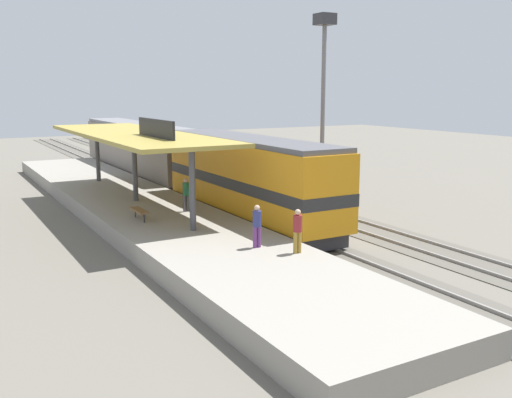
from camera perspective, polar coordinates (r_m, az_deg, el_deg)
ground_plane at (r=35.72m, az=-1.63°, el=-0.55°), size 120.00×120.00×0.00m
track_near at (r=34.84m, az=-4.54°, el=-0.82°), size 3.20×110.00×0.16m
track_far at (r=36.98m, az=1.92°, el=-0.11°), size 3.20×110.00×0.16m
platform at (r=33.11m, az=-11.77°, el=-0.90°), size 6.00×44.00×0.90m
station_canopy at (r=32.45m, az=-11.99°, el=6.15°), size 5.20×18.00×4.70m
platform_bench at (r=27.98m, az=-11.47°, el=-1.15°), size 0.44×1.70×0.50m
locomotive at (r=30.22m, az=-0.73°, el=2.00°), size 2.93×14.43×4.44m
passenger_carriage_single at (r=46.68m, az=-11.54°, el=4.79°), size 2.90×20.00×4.24m
freight_car at (r=42.18m, az=-2.62°, el=3.91°), size 2.80×12.00×3.54m
light_mast at (r=37.65m, az=6.74°, el=12.81°), size 1.10×1.10×11.70m
person_waiting at (r=21.85m, az=4.14°, el=-2.95°), size 0.34×0.34×1.71m
person_walking at (r=22.58m, az=0.10°, el=-2.48°), size 0.34×0.34×1.71m
person_boarding at (r=29.45m, az=-6.95°, el=0.59°), size 0.34×0.34×1.71m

